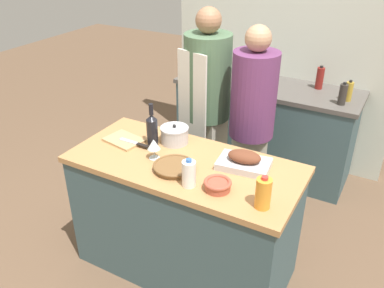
{
  "coord_description": "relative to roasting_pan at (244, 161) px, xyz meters",
  "views": [
    {
      "loc": [
        1.13,
        -1.93,
        2.27
      ],
      "look_at": [
        0.0,
        0.11,
        0.98
      ],
      "focal_mm": 38.0,
      "sensor_mm": 36.0,
      "label": 1
    }
  ],
  "objects": [
    {
      "name": "person_cook_guest",
      "position": [
        -0.2,
        0.65,
        -0.04
      ],
      "size": [
        0.35,
        0.35,
        1.64
      ],
      "rotation": [
        0.0,
        0.0,
        0.3
      ],
      "color": "beige",
      "rests_on": "ground_plane"
    },
    {
      "name": "juice_jug",
      "position": [
        0.24,
        -0.33,
        0.05
      ],
      "size": [
        0.09,
        0.09,
        0.2
      ],
      "color": "orange",
      "rests_on": "kitchen_island"
    },
    {
      "name": "condiment_bottle_extra",
      "position": [
        0.36,
        1.43,
        0.05
      ],
      "size": [
        0.06,
        0.06,
        0.18
      ],
      "color": "#B28E2D",
      "rests_on": "back_counter"
    },
    {
      "name": "mixing_bowl",
      "position": [
        -0.04,
        -0.3,
        -0.01
      ],
      "size": [
        0.16,
        0.16,
        0.06
      ],
      "color": "#A84C38",
      "rests_on": "kitchen_island"
    },
    {
      "name": "wine_bottle_green",
      "position": [
        -0.67,
        -0.03,
        0.08
      ],
      "size": [
        0.08,
        0.08,
        0.31
      ],
      "color": "black",
      "rests_on": "kitchen_island"
    },
    {
      "name": "back_counter",
      "position": [
        -0.36,
        1.46,
        -0.49
      ],
      "size": [
        1.74,
        0.6,
        0.91
      ],
      "color": "#3D565B",
      "rests_on": "ground_plane"
    },
    {
      "name": "condiment_bottle_tall",
      "position": [
        0.33,
        1.32,
        0.05
      ],
      "size": [
        0.07,
        0.07,
        0.2
      ],
      "color": "#332D28",
      "rests_on": "back_counter"
    },
    {
      "name": "milk_jug",
      "position": [
        -0.2,
        -0.34,
        0.04
      ],
      "size": [
        0.08,
        0.08,
        0.18
      ],
      "color": "white",
      "rests_on": "kitchen_island"
    },
    {
      "name": "knife_chef",
      "position": [
        -0.77,
        -0.11,
        -0.02
      ],
      "size": [
        0.24,
        0.03,
        0.01
      ],
      "color": "#B7B7BC",
      "rests_on": "cutting_board"
    },
    {
      "name": "condiment_bottle_short",
      "position": [
        0.08,
        1.6,
        0.06
      ],
      "size": [
        0.07,
        0.07,
        0.22
      ],
      "color": "maroon",
      "rests_on": "back_counter"
    },
    {
      "name": "back_wall",
      "position": [
        -0.36,
        1.81,
        0.33
      ],
      "size": [
        2.24,
        0.1,
        2.55
      ],
      "color": "silver",
      "rests_on": "ground_plane"
    },
    {
      "name": "roasting_pan",
      "position": [
        0.0,
        0.0,
        0.0
      ],
      "size": [
        0.35,
        0.25,
        0.11
      ],
      "color": "#BCBCC1",
      "rests_on": "kitchen_island"
    },
    {
      "name": "cutting_board",
      "position": [
        -0.87,
        -0.09,
        -0.03
      ],
      "size": [
        0.29,
        0.23,
        0.02
      ],
      "color": "tan",
      "rests_on": "kitchen_island"
    },
    {
      "name": "person_cook_aproned",
      "position": [
        -0.63,
        0.7,
        0.0
      ],
      "size": [
        0.38,
        0.41,
        1.72
      ],
      "rotation": [
        0.0,
        0.0,
        -0.26
      ],
      "color": "beige",
      "rests_on": "ground_plane"
    },
    {
      "name": "wine_glass_left",
      "position": [
        -0.55,
        -0.18,
        0.06
      ],
      "size": [
        0.08,
        0.08,
        0.14
      ],
      "color": "silver",
      "rests_on": "kitchen_island"
    },
    {
      "name": "ground_plane",
      "position": [
        -0.36,
        -0.13,
        -0.95
      ],
      "size": [
        12.0,
        12.0,
        0.0
      ],
      "primitive_type": "plane",
      "color": "brown"
    },
    {
      "name": "wicker_basket",
      "position": [
        -0.37,
        -0.24,
        -0.02
      ],
      "size": [
        0.27,
        0.27,
        0.04
      ],
      "color": "brown",
      "rests_on": "kitchen_island"
    },
    {
      "name": "stock_pot",
      "position": [
        -0.55,
        0.07,
        0.01
      ],
      "size": [
        0.2,
        0.2,
        0.14
      ],
      "color": "#B7B7BC",
      "rests_on": "kitchen_island"
    },
    {
      "name": "kitchen_island",
      "position": [
        -0.36,
        -0.13,
        -0.49
      ],
      "size": [
        1.52,
        0.71,
        0.9
      ],
      "color": "#3D565B",
      "rests_on": "ground_plane"
    }
  ]
}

